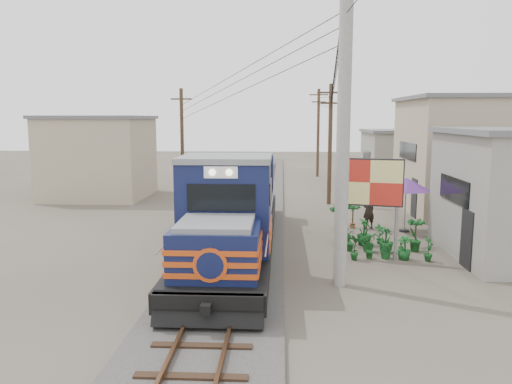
# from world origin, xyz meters

# --- Properties ---
(ground) EXTENTS (120.00, 120.00, 0.00)m
(ground) POSITION_xyz_m (0.00, 0.00, 0.00)
(ground) COLOR #473F35
(ground) RESTS_ON ground
(ballast) EXTENTS (3.60, 70.00, 0.16)m
(ballast) POSITION_xyz_m (0.00, 10.00, 0.08)
(ballast) COLOR #595651
(ballast) RESTS_ON ground
(track) EXTENTS (1.15, 70.00, 0.12)m
(track) POSITION_xyz_m (0.00, 10.00, 0.26)
(track) COLOR #51331E
(track) RESTS_ON ground
(locomotive) EXTENTS (2.80, 15.24, 3.78)m
(locomotive) POSITION_xyz_m (0.00, 3.23, 1.66)
(locomotive) COLOR black
(locomotive) RESTS_ON ground
(utility_pole_main) EXTENTS (0.40, 0.40, 10.00)m
(utility_pole_main) POSITION_xyz_m (3.50, -0.50, 5.00)
(utility_pole_main) COLOR #9E9B93
(utility_pole_main) RESTS_ON ground
(wooden_pole_mid) EXTENTS (1.60, 0.24, 7.00)m
(wooden_pole_mid) POSITION_xyz_m (4.50, 14.00, 3.68)
(wooden_pole_mid) COLOR #4C3826
(wooden_pole_mid) RESTS_ON ground
(wooden_pole_far) EXTENTS (1.60, 0.24, 7.50)m
(wooden_pole_far) POSITION_xyz_m (4.80, 28.00, 3.93)
(wooden_pole_far) COLOR #4C3826
(wooden_pole_far) RESTS_ON ground
(wooden_pole_left) EXTENTS (1.60, 0.24, 7.00)m
(wooden_pole_left) POSITION_xyz_m (-5.00, 18.00, 3.68)
(wooden_pole_left) COLOR #4C3826
(wooden_pole_left) RESTS_ON ground
(power_lines) EXTENTS (9.65, 19.00, 3.30)m
(power_lines) POSITION_xyz_m (-0.14, 8.49, 7.56)
(power_lines) COLOR black
(power_lines) RESTS_ON ground
(shophouse_mid) EXTENTS (8.40, 7.35, 6.20)m
(shophouse_mid) POSITION_xyz_m (12.50, 12.00, 3.11)
(shophouse_mid) COLOR tan
(shophouse_mid) RESTS_ON ground
(shophouse_back) EXTENTS (6.30, 6.30, 4.20)m
(shophouse_back) POSITION_xyz_m (11.00, 22.00, 2.11)
(shophouse_back) COLOR gray
(shophouse_back) RESTS_ON ground
(shophouse_left) EXTENTS (6.30, 6.30, 5.20)m
(shophouse_left) POSITION_xyz_m (-10.00, 16.00, 2.61)
(shophouse_left) COLOR tan
(shophouse_left) RESTS_ON ground
(billboard) EXTENTS (2.32, 0.64, 3.64)m
(billboard) POSITION_xyz_m (4.86, 2.55, 2.69)
(billboard) COLOR #99999E
(billboard) RESTS_ON ground
(market_umbrella) EXTENTS (2.62, 2.62, 2.44)m
(market_umbrella) POSITION_xyz_m (7.23, 6.91, 2.14)
(market_umbrella) COLOR black
(market_umbrella) RESTS_ON ground
(vendor) EXTENTS (0.77, 0.70, 1.77)m
(vendor) POSITION_xyz_m (5.70, 7.37, 0.89)
(vendor) COLOR black
(vendor) RESTS_ON ground
(plant_nursery) EXTENTS (3.36, 2.99, 1.08)m
(plant_nursery) POSITION_xyz_m (5.29, 3.50, 0.45)
(plant_nursery) COLOR #164E1D
(plant_nursery) RESTS_ON ground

